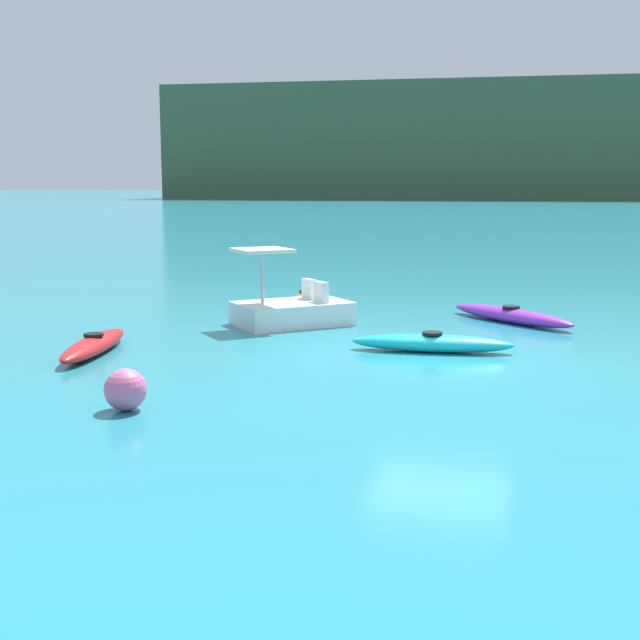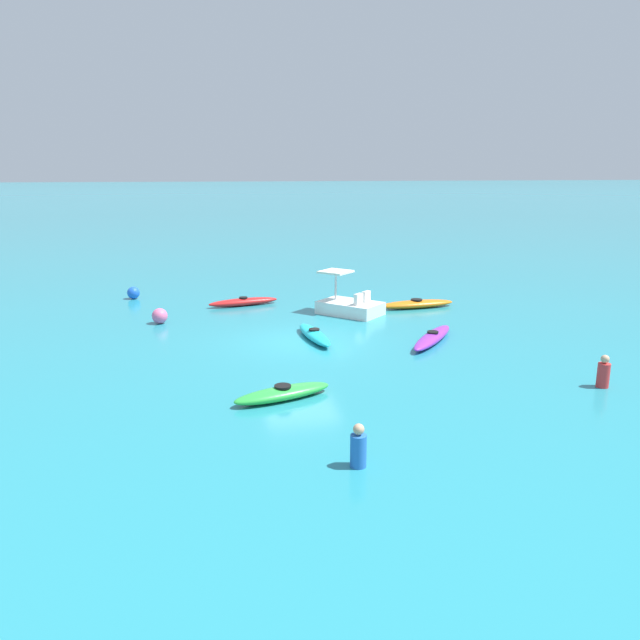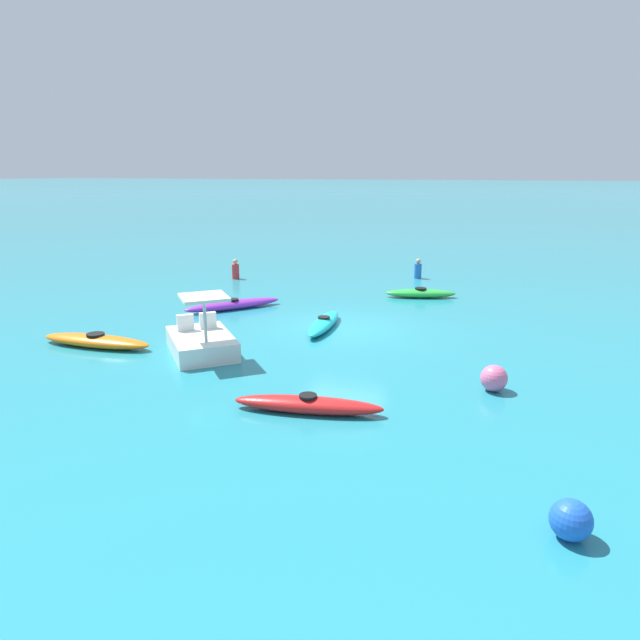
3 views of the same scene
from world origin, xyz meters
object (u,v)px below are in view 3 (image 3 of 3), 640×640
at_px(kayak_orange, 96,341).
at_px(person_near_shore, 236,270).
at_px(buoy_blue, 571,520).
at_px(person_by_kayaks, 418,270).
at_px(kayak_purple, 233,305).
at_px(kayak_cyan, 324,323).
at_px(kayak_green, 420,293).
at_px(pedal_boat_white, 201,341).
at_px(buoy_pink, 494,378).
at_px(kayak_red, 308,405).

relative_size(kayak_orange, person_near_shore, 3.77).
xyz_separation_m(kayak_orange, buoy_blue, (-4.50, -11.60, 0.11)).
bearing_deg(person_by_kayaks, kayak_purple, 148.55).
relative_size(buoy_blue, person_by_kayaks, 0.62).
bearing_deg(kayak_orange, buoy_blue, -111.20).
bearing_deg(kayak_cyan, kayak_green, -20.09).
xyz_separation_m(pedal_boat_white, buoy_pink, (-0.06, -7.33, -0.05)).
bearing_deg(kayak_purple, person_near_shore, 27.71).
relative_size(kayak_green, kayak_purple, 0.89).
bearing_deg(person_near_shore, kayak_cyan, -134.30).
bearing_deg(person_near_shore, kayak_red, -145.87).
bearing_deg(kayak_red, kayak_purple, 38.21).
bearing_deg(kayak_orange, kayak_red, -106.03).
bearing_deg(person_near_shore, kayak_green, -96.53).
height_order(pedal_boat_white, buoy_pink, pedal_boat_white).
xyz_separation_m(pedal_boat_white, buoy_blue, (-4.99, -8.60, -0.06)).
bearing_deg(kayak_orange, kayak_green, -37.82).
height_order(buoy_blue, person_by_kayaks, person_by_kayaks).
relative_size(kayak_cyan, person_near_shore, 3.40).
distance_m(buoy_pink, person_near_shore, 15.12).
distance_m(buoy_blue, person_by_kayaks, 18.33).
bearing_deg(person_by_kayaks, pedal_boat_white, 165.36).
bearing_deg(kayak_purple, person_by_kayaks, -31.45).
xyz_separation_m(kayak_cyan, person_near_shore, (6.28, 6.43, 0.22)).
height_order(kayak_purple, pedal_boat_white, pedal_boat_white).
bearing_deg(kayak_orange, buoy_pink, -87.59).
bearing_deg(pedal_boat_white, buoy_pink, -90.46).
distance_m(kayak_cyan, pedal_boat_white, 4.01).
distance_m(buoy_pink, person_by_kayaks, 13.24).
relative_size(kayak_green, buoy_blue, 4.97).
relative_size(kayak_red, kayak_green, 1.13).
height_order(kayak_orange, pedal_boat_white, pedal_boat_white).
height_order(kayak_cyan, kayak_red, same).
distance_m(kayak_cyan, kayak_orange, 6.46).
relative_size(kayak_orange, buoy_blue, 6.11).
relative_size(kayak_orange, pedal_boat_white, 1.19).
xyz_separation_m(pedal_boat_white, person_by_kayaks, (12.55, -3.28, 0.05)).
xyz_separation_m(kayak_orange, buoy_pink, (0.43, -10.34, 0.13)).
bearing_deg(kayak_purple, kayak_cyan, -107.76).
relative_size(kayak_red, person_near_shore, 3.46).
height_order(kayak_red, pedal_boat_white, pedal_boat_white).
bearing_deg(kayak_purple, buoy_pink, -117.44).
distance_m(buoy_blue, person_near_shore, 19.49).
height_order(buoy_pink, person_near_shore, person_near_shore).
xyz_separation_m(buoy_pink, person_by_kayaks, (12.61, 4.05, 0.10)).
bearing_deg(kayak_purple, kayak_red, -141.79).
bearing_deg(kayak_green, person_by_kayaks, 12.28).
bearing_deg(buoy_pink, person_near_shore, 50.05).
relative_size(kayak_cyan, kayak_red, 0.98).
distance_m(kayak_cyan, person_by_kayaks, 9.25).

